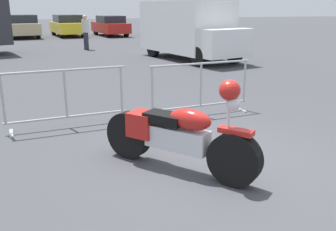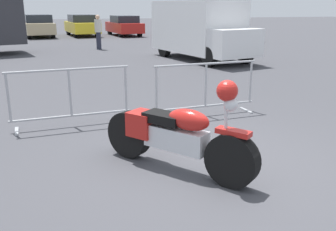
{
  "view_description": "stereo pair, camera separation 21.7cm",
  "coord_description": "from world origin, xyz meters",
  "px_view_note": "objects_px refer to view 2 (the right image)",
  "views": [
    {
      "loc": [
        -2.13,
        -4.43,
        2.14
      ],
      "look_at": [
        -0.59,
        0.37,
        0.65
      ],
      "focal_mm": 40.0,
      "sensor_mm": 36.0,
      "label": 1
    },
    {
      "loc": [
        -1.92,
        -4.49,
        2.14
      ],
      "look_at": [
        -0.59,
        0.37,
        0.65
      ],
      "focal_mm": 40.0,
      "sensor_mm": 36.0,
      "label": 2
    }
  ],
  "objects_px": {
    "motorcycle": "(176,135)",
    "crowd_barrier_far": "(206,89)",
    "crowd_barrier_near": "(70,97)",
    "parked_car_red": "(124,26)",
    "delivery_van": "(200,28)",
    "parked_car_yellow": "(82,25)",
    "pedestrian": "(98,31)",
    "parked_car_tan": "(38,26)"
  },
  "relations": [
    {
      "from": "crowd_barrier_near",
      "to": "crowd_barrier_far",
      "type": "height_order",
      "value": "same"
    },
    {
      "from": "motorcycle",
      "to": "crowd_barrier_near",
      "type": "distance_m",
      "value": 2.66
    },
    {
      "from": "crowd_barrier_near",
      "to": "parked_car_tan",
      "type": "relative_size",
      "value": 0.46
    },
    {
      "from": "parked_car_yellow",
      "to": "pedestrian",
      "type": "height_order",
      "value": "pedestrian"
    },
    {
      "from": "motorcycle",
      "to": "crowd_barrier_far",
      "type": "xyz_separation_m",
      "value": [
        1.3,
        2.32,
        0.05
      ]
    },
    {
      "from": "parked_car_red",
      "to": "crowd_barrier_far",
      "type": "bearing_deg",
      "value": 166.86
    },
    {
      "from": "crowd_barrier_near",
      "to": "pedestrian",
      "type": "height_order",
      "value": "pedestrian"
    },
    {
      "from": "motorcycle",
      "to": "parked_car_yellow",
      "type": "xyz_separation_m",
      "value": [
        -0.01,
        23.89,
        0.26
      ]
    },
    {
      "from": "crowd_barrier_near",
      "to": "parked_car_red",
      "type": "relative_size",
      "value": 0.49
    },
    {
      "from": "parked_car_tan",
      "to": "parked_car_red",
      "type": "height_order",
      "value": "parked_car_tan"
    },
    {
      "from": "parked_car_yellow",
      "to": "pedestrian",
      "type": "relative_size",
      "value": 2.74
    },
    {
      "from": "crowd_barrier_near",
      "to": "pedestrian",
      "type": "relative_size",
      "value": 1.27
    },
    {
      "from": "motorcycle",
      "to": "delivery_van",
      "type": "bearing_deg",
      "value": 119.2
    },
    {
      "from": "crowd_barrier_far",
      "to": "parked_car_yellow",
      "type": "distance_m",
      "value": 21.61
    },
    {
      "from": "crowd_barrier_far",
      "to": "delivery_van",
      "type": "distance_m",
      "value": 8.25
    },
    {
      "from": "motorcycle",
      "to": "crowd_barrier_near",
      "type": "bearing_deg",
      "value": 169.98
    },
    {
      "from": "delivery_van",
      "to": "parked_car_red",
      "type": "distance_m",
      "value": 13.3
    },
    {
      "from": "crowd_barrier_near",
      "to": "crowd_barrier_far",
      "type": "distance_m",
      "value": 2.6
    },
    {
      "from": "parked_car_red",
      "to": "delivery_van",
      "type": "bearing_deg",
      "value": 175.81
    },
    {
      "from": "parked_car_tan",
      "to": "crowd_barrier_far",
      "type": "bearing_deg",
      "value": -177.24
    },
    {
      "from": "motorcycle",
      "to": "delivery_van",
      "type": "xyz_separation_m",
      "value": [
        3.99,
        10.1,
        0.74
      ]
    },
    {
      "from": "crowd_barrier_far",
      "to": "parked_car_red",
      "type": "height_order",
      "value": "parked_car_red"
    },
    {
      "from": "crowd_barrier_far",
      "to": "parked_car_red",
      "type": "relative_size",
      "value": 0.49
    },
    {
      "from": "motorcycle",
      "to": "pedestrian",
      "type": "xyz_separation_m",
      "value": [
        0.34,
        14.84,
        0.42
      ]
    },
    {
      "from": "crowd_barrier_far",
      "to": "pedestrian",
      "type": "distance_m",
      "value": 12.56
    },
    {
      "from": "parked_car_red",
      "to": "parked_car_yellow",
      "type": "bearing_deg",
      "value": 71.04
    },
    {
      "from": "delivery_van",
      "to": "parked_car_tan",
      "type": "distance_m",
      "value": 15.3
    },
    {
      "from": "motorcycle",
      "to": "parked_car_red",
      "type": "height_order",
      "value": "parked_car_red"
    },
    {
      "from": "crowd_barrier_far",
      "to": "delivery_van",
      "type": "xyz_separation_m",
      "value": [
        2.69,
        7.77,
        0.69
      ]
    },
    {
      "from": "crowd_barrier_far",
      "to": "pedestrian",
      "type": "relative_size",
      "value": 1.27
    },
    {
      "from": "pedestrian",
      "to": "parked_car_tan",
      "type": "bearing_deg",
      "value": -142.92
    },
    {
      "from": "pedestrian",
      "to": "parked_car_yellow",
      "type": "bearing_deg",
      "value": -161.31
    },
    {
      "from": "parked_car_tan",
      "to": "parked_car_red",
      "type": "relative_size",
      "value": 1.07
    },
    {
      "from": "crowd_barrier_near",
      "to": "parked_car_yellow",
      "type": "bearing_deg",
      "value": 86.58
    },
    {
      "from": "parked_car_yellow",
      "to": "pedestrian",
      "type": "distance_m",
      "value": 9.06
    },
    {
      "from": "crowd_barrier_near",
      "to": "delivery_van",
      "type": "xyz_separation_m",
      "value": [
        5.29,
        7.77,
        0.69
      ]
    },
    {
      "from": "crowd_barrier_near",
      "to": "parked_car_yellow",
      "type": "xyz_separation_m",
      "value": [
        1.29,
        21.57,
        0.2
      ]
    },
    {
      "from": "parked_car_yellow",
      "to": "crowd_barrier_near",
      "type": "bearing_deg",
      "value": 167.99
    },
    {
      "from": "delivery_van",
      "to": "parked_car_yellow",
      "type": "bearing_deg",
      "value": -178.25
    },
    {
      "from": "crowd_barrier_far",
      "to": "parked_car_red",
      "type": "bearing_deg",
      "value": 85.45
    },
    {
      "from": "delivery_van",
      "to": "parked_car_red",
      "type": "height_order",
      "value": "delivery_van"
    },
    {
      "from": "parked_car_red",
      "to": "pedestrian",
      "type": "relative_size",
      "value": 2.6
    }
  ]
}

